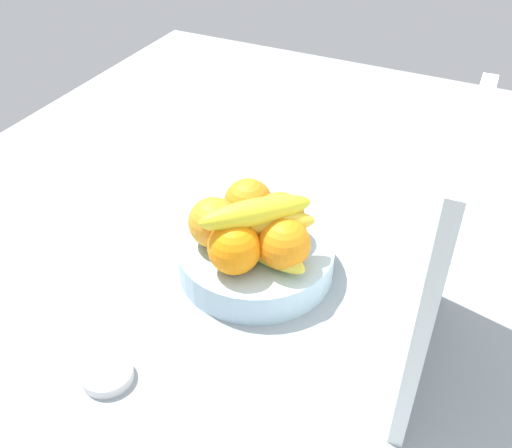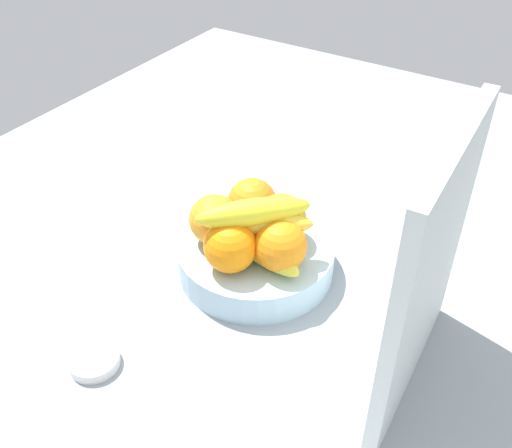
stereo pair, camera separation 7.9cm
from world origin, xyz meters
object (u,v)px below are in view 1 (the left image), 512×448
orange_center (234,248)px  orange_back_left (284,244)px  orange_front_right (214,222)px  orange_back_right (280,217)px  fruit_bowl (256,257)px  orange_front_left (248,203)px  banana_bunch (255,229)px  cutting_board (442,261)px  jar_lid (107,374)px

orange_center → orange_back_left: 7.30cm
orange_front_right → orange_back_right: (-5.67, 8.54, 0.00)cm
fruit_bowl → orange_front_right: orange_front_right is taller
orange_front_left → orange_back_right: bearing=78.2°
banana_bunch → cutting_board: 28.32cm
orange_center → cutting_board: 29.75cm
orange_back_left → jar_lid: orange_back_left is taller
banana_bunch → orange_back_right: bearing=166.3°
orange_front_left → orange_center: (10.96, 3.20, 0.00)cm
banana_bunch → jar_lid: size_ratio=2.76×
orange_front_right → cutting_board: 35.49cm
fruit_bowl → jar_lid: size_ratio=3.56×
banana_bunch → orange_front_right: bearing=-90.8°
jar_lid → orange_center: bearing=159.8°
orange_center → orange_front_left: bearing=-163.7°
fruit_bowl → cutting_board: bearing=75.8°
orange_center → orange_front_right: bearing=-125.4°
banana_bunch → jar_lid: 28.90cm
banana_bunch → cutting_board: size_ratio=0.53×
orange_front_right → banana_bunch: size_ratio=0.41×
orange_center → orange_back_left: (-4.05, 6.08, 0.00)cm
orange_back_left → orange_back_right: size_ratio=1.00×
orange_front_left → cutting_board: cutting_board is taller
cutting_board → orange_front_right: bearing=-100.4°
orange_front_right → orange_back_left: bearing=90.1°
orange_front_left → orange_center: 11.41cm
orange_front_left → orange_front_right: (6.93, -2.45, 0.00)cm
orange_back_right → fruit_bowl: bearing=-38.1°
fruit_bowl → orange_front_left: orange_front_left is taller
orange_front_left → banana_bunch: 8.56cm
orange_center → orange_back_right: bearing=163.4°
orange_back_left → jar_lid: size_ratio=1.14×
jar_lid → cutting_board: bearing=120.0°
orange_back_left → banana_bunch: (0.14, -4.60, 1.34)cm
orange_front_left → orange_front_right: 7.36cm
fruit_bowl → orange_center: size_ratio=3.12×
fruit_bowl → orange_center: 9.24cm
orange_front_left → jar_lid: (32.55, -4.73, -8.44)cm
orange_back_right → cutting_board: bearing=68.0°
fruit_bowl → orange_front_left: (-4.49, -3.56, 6.59)cm
cutting_board → jar_lid: bearing=-62.7°
orange_front_left → jar_lid: bearing=-8.3°
banana_bunch → jar_lid: banana_bunch is taller
jar_lid → orange_front_right: bearing=174.9°
orange_front_right → banana_bunch: (0.11, 7.13, 1.34)cm
orange_back_left → orange_center: bearing=-56.3°
orange_center → banana_bunch: 4.39cm
cutting_board → orange_back_right: bearing=-114.7°
orange_front_left → orange_back_left: (6.90, 9.28, 0.00)cm
orange_center → banana_bunch: bearing=159.4°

